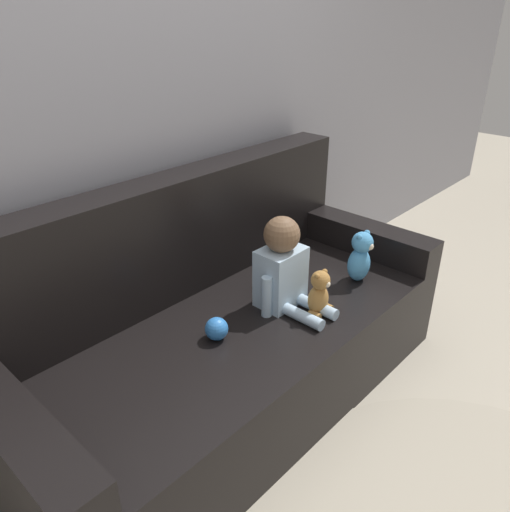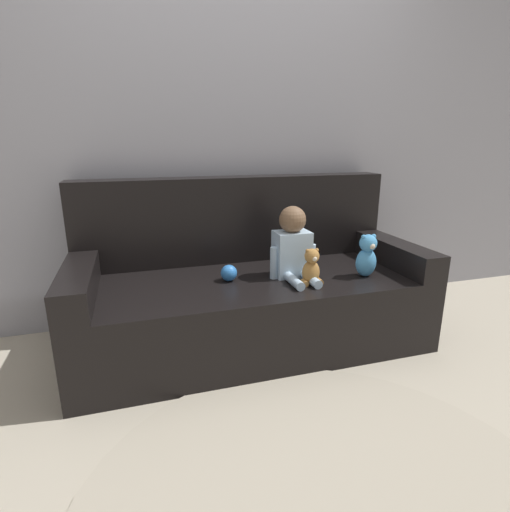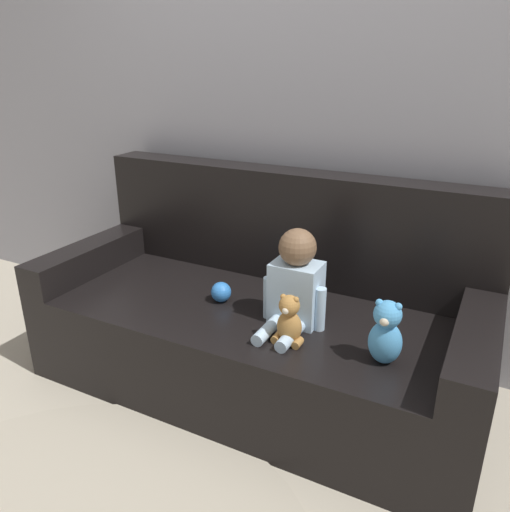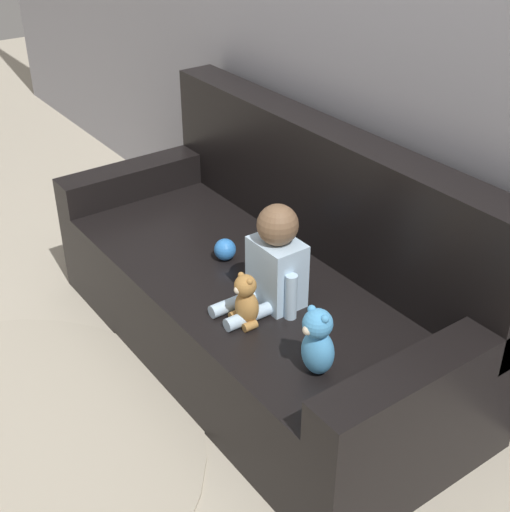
{
  "view_description": "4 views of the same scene",
  "coord_description": "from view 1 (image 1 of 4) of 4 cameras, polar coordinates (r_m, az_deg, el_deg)",
  "views": [
    {
      "loc": [
        -1.23,
        -1.26,
        1.62
      ],
      "look_at": [
        0.14,
        0.01,
        0.67
      ],
      "focal_mm": 35.0,
      "sensor_mm": 36.0,
      "label": 1
    },
    {
      "loc": [
        -0.63,
        -2.13,
        1.2
      ],
      "look_at": [
        0.02,
        -0.01,
        0.55
      ],
      "focal_mm": 28.0,
      "sensor_mm": 36.0,
      "label": 2
    },
    {
      "loc": [
        0.93,
        -1.81,
        1.46
      ],
      "look_at": [
        -0.01,
        0.01,
        0.66
      ],
      "focal_mm": 35.0,
      "sensor_mm": 36.0,
      "label": 3
    },
    {
      "loc": [
        2.01,
        -1.45,
        1.99
      ],
      "look_at": [
        0.13,
        -0.1,
        0.6
      ],
      "focal_mm": 50.0,
      "sensor_mm": 36.0,
      "label": 4
    }
  ],
  "objects": [
    {
      "name": "teddy_bear_brown",
      "position": [
        2.12,
        7.34,
        -4.31
      ],
      "size": [
        0.12,
        0.09,
        0.21
      ],
      "color": "#AD7A3D",
      "rests_on": "couch"
    },
    {
      "name": "plush_toy_side",
      "position": [
        2.39,
        11.93,
        -0.08
      ],
      "size": [
        0.12,
        0.12,
        0.25
      ],
      "color": "#4C9EDB",
      "rests_on": "couch"
    },
    {
      "name": "wall_back",
      "position": [
        2.2,
        -13.25,
        17.93
      ],
      "size": [
        8.0,
        0.05,
        2.6
      ],
      "color": "#93939E",
      "rests_on": "ground_plane"
    },
    {
      "name": "toy_ball",
      "position": [
        1.99,
        -4.42,
        -8.29
      ],
      "size": [
        0.09,
        0.09,
        0.09
      ],
      "color": "#337FDB",
      "rests_on": "couch"
    },
    {
      "name": "ground_plane",
      "position": [
        2.39,
        -2.2,
        -15.63
      ],
      "size": [
        12.0,
        12.0,
        0.0
      ],
      "primitive_type": "plane",
      "color": "#B7AD99"
    },
    {
      "name": "person_baby",
      "position": [
        2.13,
        3.27,
        -1.43
      ],
      "size": [
        0.28,
        0.34,
        0.41
      ],
      "color": "silver",
      "rests_on": "couch"
    },
    {
      "name": "couch",
      "position": [
        2.23,
        -3.63,
        -8.7
      ],
      "size": [
        2.02,
        0.89,
        0.97
      ],
      "color": "black",
      "rests_on": "ground_plane"
    }
  ]
}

